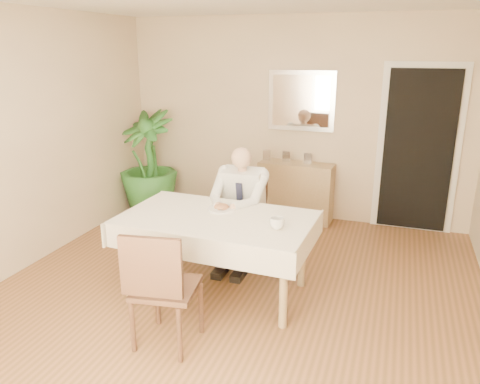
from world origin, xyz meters
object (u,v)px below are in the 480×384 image
(dining_table, at_px, (217,225))
(coffee_mug, at_px, (277,223))
(sideboard, at_px, (295,192))
(potted_palm, at_px, (148,162))
(chair_near, at_px, (160,284))
(seated_man, at_px, (238,203))
(chair_far, at_px, (247,215))

(dining_table, xyz_separation_m, coffee_mug, (0.59, -0.11, 0.13))
(sideboard, height_order, potted_palm, potted_palm)
(dining_table, distance_m, potted_palm, 2.51)
(coffee_mug, bearing_deg, chair_near, -128.64)
(coffee_mug, bearing_deg, potted_palm, 140.29)
(sideboard, bearing_deg, seated_man, -96.59)
(seated_man, relative_size, coffee_mug, 10.13)
(coffee_mug, relative_size, potted_palm, 0.09)
(potted_palm, bearing_deg, dining_table, -46.32)
(sideboard, distance_m, potted_palm, 2.04)
(seated_man, bearing_deg, sideboard, 80.43)
(coffee_mug, relative_size, sideboard, 0.13)
(sideboard, xyz_separation_m, potted_palm, (-1.99, -0.32, 0.32))
(coffee_mug, bearing_deg, seated_man, 129.79)
(potted_palm, bearing_deg, seated_man, -35.18)
(coffee_mug, bearing_deg, chair_far, 120.77)
(chair_far, bearing_deg, chair_near, -89.73)
(chair_far, xyz_separation_m, seated_man, (0.00, -0.28, 0.23))
(chair_near, xyz_separation_m, sideboard, (0.34, 3.08, -0.16))
(coffee_mug, bearing_deg, dining_table, 169.18)
(chair_near, bearing_deg, potted_palm, 112.10)
(coffee_mug, distance_m, sideboard, 2.31)
(chair_far, height_order, coffee_mug, coffee_mug)
(dining_table, distance_m, coffee_mug, 0.61)
(seated_man, distance_m, coffee_mug, 0.92)
(dining_table, height_order, seated_man, seated_man)
(dining_table, xyz_separation_m, sideboard, (0.26, 2.14, -0.28))
(chair_far, height_order, seated_man, seated_man)
(seated_man, relative_size, sideboard, 1.29)
(seated_man, xyz_separation_m, coffee_mug, (0.59, -0.71, 0.11))
(chair_far, relative_size, seated_man, 0.67)
(chair_far, bearing_deg, coffee_mug, -56.60)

